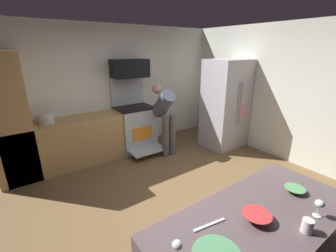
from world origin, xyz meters
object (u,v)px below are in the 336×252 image
(person_cook, at_px, (165,114))
(mixing_bowl_prep, at_px, (295,190))
(oven_range, at_px, (135,126))
(microwave, at_px, (130,68))
(wine_glass_mid, at_px, (320,205))
(wine_glass_near, at_px, (177,246))
(mixing_bowl_small, at_px, (256,217))
(mug_coffee, at_px, (307,226))
(refrigerator, at_px, (225,104))
(stock_pot, at_px, (46,118))

(person_cook, relative_size, mixing_bowl_prep, 8.08)
(oven_range, bearing_deg, microwave, 90.00)
(oven_range, bearing_deg, wine_glass_mid, -94.99)
(oven_range, relative_size, wine_glass_mid, 10.80)
(person_cook, xyz_separation_m, wine_glass_mid, (-0.74, -3.16, 0.15))
(microwave, height_order, wine_glass_near, microwave)
(oven_range, distance_m, microwave, 1.23)
(mixing_bowl_prep, height_order, wine_glass_mid, wine_glass_mid)
(mixing_bowl_small, relative_size, mug_coffee, 2.16)
(mixing_bowl_small, bearing_deg, refrigerator, 44.92)
(oven_range, relative_size, mug_coffee, 15.24)
(stock_pot, bearing_deg, microwave, 2.72)
(mixing_bowl_prep, xyz_separation_m, wine_glass_near, (-1.29, 0.07, 0.08))
(person_cook, xyz_separation_m, wine_glass_near, (-1.85, -2.83, 0.15))
(wine_glass_mid, distance_m, stock_pot, 3.98)
(oven_range, xyz_separation_m, stock_pot, (-1.68, 0.01, 0.48))
(oven_range, distance_m, mixing_bowl_prep, 3.49)
(mixing_bowl_small, relative_size, stock_pot, 0.81)
(oven_range, bearing_deg, mug_coffee, -98.48)
(oven_range, distance_m, mug_coffee, 3.82)
(mixing_bowl_small, distance_m, mixing_bowl_prep, 0.59)
(mixing_bowl_small, distance_m, wine_glass_mid, 0.50)
(refrigerator, bearing_deg, oven_range, 149.89)
(stock_pot, bearing_deg, refrigerator, -16.61)
(mixing_bowl_small, distance_m, mug_coffee, 0.33)
(mixing_bowl_prep, bearing_deg, oven_range, 87.43)
(wine_glass_near, bearing_deg, stock_pot, 94.01)
(person_cook, bearing_deg, mixing_bowl_small, -111.79)
(oven_range, height_order, person_cook, oven_range)
(person_cook, bearing_deg, mixing_bowl_prep, -101.10)
(person_cook, distance_m, mixing_bowl_prep, 2.95)
(oven_range, bearing_deg, wine_glass_near, -113.01)
(wine_glass_mid, height_order, mug_coffee, wine_glass_mid)
(mug_coffee, bearing_deg, oven_range, 81.52)
(refrigerator, xyz_separation_m, mug_coffee, (-2.29, -2.75, -0.01))
(mixing_bowl_small, height_order, mixing_bowl_prep, mixing_bowl_small)
(stock_pot, bearing_deg, person_cook, -15.55)
(person_cook, xyz_separation_m, stock_pot, (-2.09, 0.58, 0.14))
(wine_glass_near, height_order, stock_pot, stock_pot)
(wine_glass_mid, height_order, stock_pot, stock_pot)
(mixing_bowl_prep, distance_m, stock_pot, 3.80)
(microwave, xyz_separation_m, person_cook, (0.41, -0.66, -0.88))
(mixing_bowl_prep, relative_size, wine_glass_mid, 1.23)
(mixing_bowl_prep, relative_size, stock_pot, 0.65)
(oven_range, bearing_deg, mixing_bowl_small, -102.17)
(microwave, height_order, person_cook, microwave)
(stock_pot, bearing_deg, mixing_bowl_small, -75.07)
(oven_range, height_order, wine_glass_near, oven_range)
(mug_coffee, bearing_deg, mixing_bowl_small, 124.84)
(person_cook, height_order, wine_glass_mid, person_cook)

